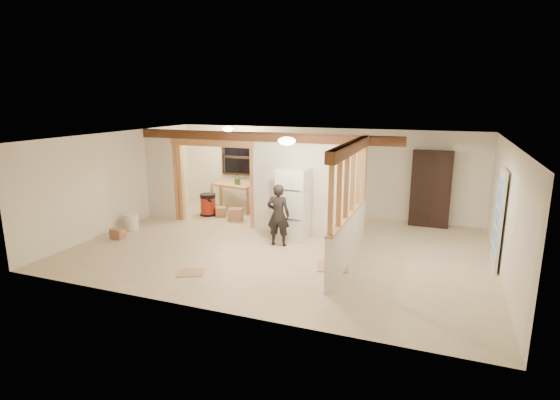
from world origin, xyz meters
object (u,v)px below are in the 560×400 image
at_px(refrigerator, 294,203).
at_px(bookshelf, 431,189).
at_px(work_table, 234,197).
at_px(woman, 278,215).
at_px(shop_vac, 208,204).

bearing_deg(refrigerator, bookshelf, 36.07).
relative_size(work_table, bookshelf, 0.64).
relative_size(woman, shop_vac, 2.25).
bearing_deg(woman, refrigerator, -107.98).
distance_m(work_table, shop_vac, 0.91).
bearing_deg(refrigerator, work_table, 144.10).
xyz_separation_m(refrigerator, woman, (-0.13, -0.69, -0.13)).
bearing_deg(bookshelf, woman, -137.57).
height_order(refrigerator, bookshelf, bookshelf).
xyz_separation_m(work_table, shop_vac, (-0.44, -0.79, -0.09)).
distance_m(work_table, bookshelf, 5.63).
relative_size(shop_vac, bookshelf, 0.32).
bearing_deg(work_table, woman, -34.34).
xyz_separation_m(refrigerator, work_table, (-2.55, 1.85, -0.44)).
distance_m(woman, bookshelf, 4.31).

